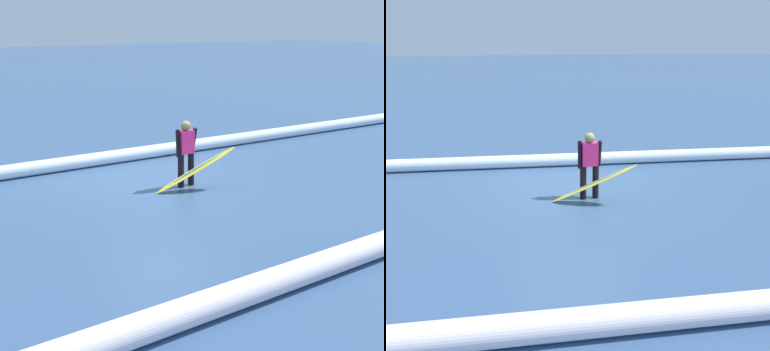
# 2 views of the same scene
# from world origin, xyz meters

# --- Properties ---
(ground_plane) EXTENTS (134.38, 134.38, 0.00)m
(ground_plane) POSITION_xyz_m (0.00, 0.00, 0.00)
(ground_plane) COLOR #38567E
(surfer) EXTENTS (0.52, 0.25, 1.46)m
(surfer) POSITION_xyz_m (-0.36, 0.53, 0.82)
(surfer) COLOR black
(surfer) RESTS_ON ground_plane
(surfboard) EXTENTS (1.82, 0.69, 0.92)m
(surfboard) POSITION_xyz_m (-0.40, 0.88, 0.44)
(surfboard) COLOR yellow
(surfboard) RESTS_ON ground_plane
(wave_crest_foreground) EXTENTS (20.13, 0.44, 0.34)m
(wave_crest_foreground) POSITION_xyz_m (-1.68, -2.12, 0.17)
(wave_crest_foreground) COLOR white
(wave_crest_foreground) RESTS_ON ground_plane
(wave_crest_midground) EXTENTS (14.86, 0.81, 0.38)m
(wave_crest_midground) POSITION_xyz_m (-1.34, 5.22, 0.19)
(wave_crest_midground) COLOR white
(wave_crest_midground) RESTS_ON ground_plane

